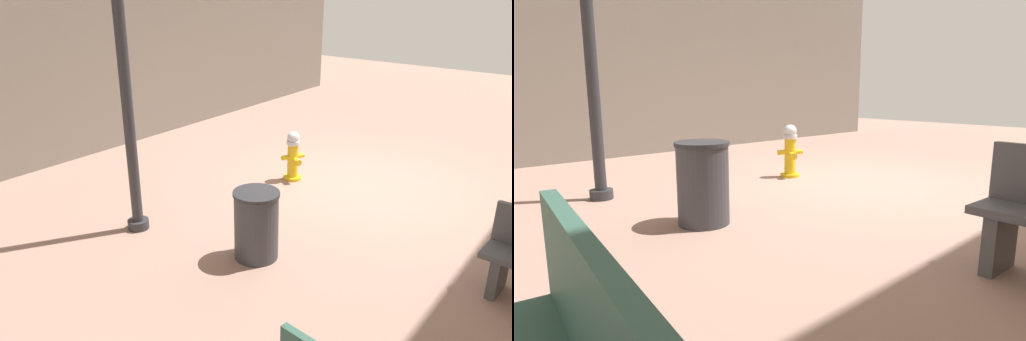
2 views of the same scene
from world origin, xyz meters
TOP-DOWN VIEW (x-y plane):
  - ground_plane at (0.00, 0.00)m, footprint 23.40×23.40m
  - fire_hydrant at (1.06, 0.48)m, footprint 0.36×0.38m
  - street_lamp at (1.68, 3.19)m, footprint 0.36×0.36m
  - trash_bin at (-0.00, 2.78)m, footprint 0.55×0.55m

SIDE VIEW (x-z plane):
  - ground_plane at x=0.00m, z-range 0.00..0.00m
  - fire_hydrant at x=1.06m, z-range 0.00..0.81m
  - trash_bin at x=0.00m, z-range 0.00..0.84m
  - street_lamp at x=1.68m, z-range 0.49..4.77m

